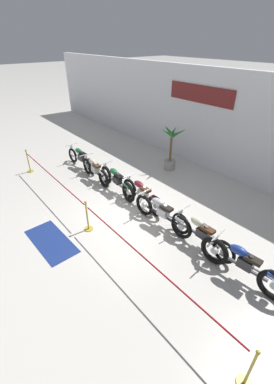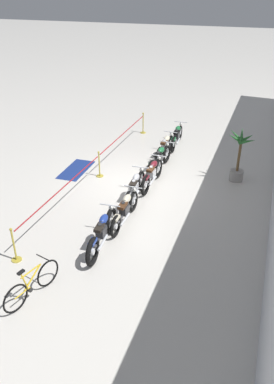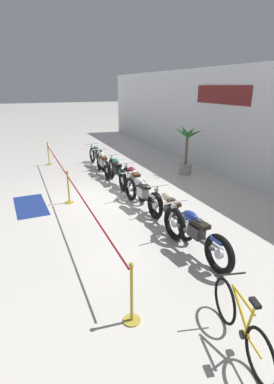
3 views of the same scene
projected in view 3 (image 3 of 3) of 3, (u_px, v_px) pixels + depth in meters
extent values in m
plane|color=silver|center=(112.00, 197.00, 9.90)|extent=(120.00, 120.00, 0.00)
cube|color=white|center=(244.00, 125.00, 11.01)|extent=(28.00, 0.25, 4.20)
cube|color=maroon|center=(222.00, 95.00, 11.72)|extent=(3.30, 0.04, 0.70)
torus|color=black|center=(92.00, 155.00, 14.23)|extent=(0.70, 0.14, 0.69)
torus|color=black|center=(103.00, 162.00, 12.88)|extent=(0.70, 0.14, 0.69)
cylinder|color=silver|center=(92.00, 155.00, 14.23)|extent=(0.17, 0.09, 0.17)
cylinder|color=silver|center=(103.00, 162.00, 12.88)|extent=(0.17, 0.09, 0.17)
cylinder|color=silver|center=(91.00, 149.00, 14.21)|extent=(0.31, 0.07, 0.59)
cube|color=#2D2D30|center=(98.00, 155.00, 13.46)|extent=(0.37, 0.24, 0.26)
cylinder|color=#2D2D30|center=(97.00, 151.00, 13.43)|extent=(0.18, 0.12, 0.24)
cylinder|color=#2D2D30|center=(98.00, 151.00, 13.36)|extent=(0.18, 0.12, 0.24)
cylinder|color=silver|center=(103.00, 159.00, 13.30)|extent=(0.70, 0.10, 0.07)
cube|color=#ADAFB5|center=(97.00, 158.00, 13.55)|extent=(1.27, 0.12, 0.06)
ellipsoid|color=#1E6B38|center=(96.00, 149.00, 13.57)|extent=(0.47, 0.24, 0.22)
cube|color=black|center=(98.00, 151.00, 13.27)|extent=(0.41, 0.22, 0.09)
cube|color=#1E6B38|center=(103.00, 156.00, 12.84)|extent=(0.33, 0.18, 0.08)
cylinder|color=silver|center=(92.00, 144.00, 14.03)|extent=(0.07, 0.62, 0.04)
sphere|color=silver|center=(92.00, 146.00, 14.14)|extent=(0.14, 0.14, 0.14)
torus|color=black|center=(99.00, 162.00, 12.89)|extent=(0.73, 0.16, 0.72)
torus|color=black|center=(107.00, 170.00, 11.62)|extent=(0.73, 0.16, 0.72)
cylinder|color=silver|center=(99.00, 162.00, 12.89)|extent=(0.17, 0.09, 0.17)
cylinder|color=silver|center=(107.00, 170.00, 11.62)|extent=(0.17, 0.09, 0.17)
cylinder|color=silver|center=(99.00, 155.00, 12.87)|extent=(0.31, 0.07, 0.59)
cube|color=silver|center=(103.00, 162.00, 12.16)|extent=(0.37, 0.24, 0.26)
cylinder|color=silver|center=(103.00, 157.00, 12.13)|extent=(0.18, 0.12, 0.24)
cylinder|color=silver|center=(103.00, 158.00, 12.05)|extent=(0.18, 0.12, 0.24)
cylinder|color=silver|center=(109.00, 167.00, 11.98)|extent=(0.70, 0.11, 0.07)
cube|color=black|center=(103.00, 165.00, 12.25)|extent=(1.14, 0.12, 0.06)
ellipsoid|color=beige|center=(102.00, 155.00, 12.27)|extent=(0.47, 0.24, 0.22)
cube|color=#4C2D19|center=(104.00, 158.00, 11.97)|extent=(0.41, 0.22, 0.09)
cube|color=beige|center=(107.00, 164.00, 11.58)|extent=(0.33, 0.18, 0.08)
cylinder|color=silver|center=(99.00, 149.00, 12.68)|extent=(0.07, 0.62, 0.04)
sphere|color=silver|center=(99.00, 152.00, 12.80)|extent=(0.14, 0.14, 0.14)
torus|color=black|center=(112.00, 168.00, 11.86)|extent=(0.77, 0.18, 0.76)
torus|color=black|center=(123.00, 180.00, 10.37)|extent=(0.77, 0.18, 0.76)
cylinder|color=silver|center=(112.00, 168.00, 11.86)|extent=(0.18, 0.09, 0.18)
cylinder|color=silver|center=(123.00, 180.00, 10.37)|extent=(0.18, 0.09, 0.18)
cylinder|color=silver|center=(111.00, 161.00, 11.84)|extent=(0.31, 0.08, 0.59)
cube|color=#2D2D30|center=(117.00, 170.00, 11.02)|extent=(0.38, 0.25, 0.26)
cylinder|color=#2D2D30|center=(117.00, 164.00, 10.99)|extent=(0.19, 0.12, 0.24)
cylinder|color=#2D2D30|center=(117.00, 165.00, 10.91)|extent=(0.19, 0.12, 0.24)
cylinder|color=silver|center=(123.00, 175.00, 10.83)|extent=(0.70, 0.13, 0.07)
cube|color=#47474C|center=(117.00, 173.00, 11.11)|extent=(1.32, 0.17, 0.06)
ellipsoid|color=#1E6B38|center=(116.00, 162.00, 11.14)|extent=(0.48, 0.26, 0.22)
cube|color=black|center=(118.00, 165.00, 10.83)|extent=(0.41, 0.23, 0.09)
cube|color=#1E6B38|center=(122.00, 172.00, 10.33)|extent=(0.33, 0.18, 0.08)
cylinder|color=silver|center=(112.00, 155.00, 11.65)|extent=(0.09, 0.62, 0.04)
sphere|color=silver|center=(111.00, 158.00, 11.77)|extent=(0.14, 0.14, 0.14)
torus|color=black|center=(127.00, 178.00, 10.63)|extent=(0.75, 0.13, 0.75)
torus|color=black|center=(142.00, 190.00, 9.35)|extent=(0.75, 0.13, 0.75)
cylinder|color=silver|center=(127.00, 178.00, 10.63)|extent=(0.18, 0.08, 0.18)
cylinder|color=silver|center=(142.00, 190.00, 9.35)|extent=(0.18, 0.08, 0.18)
cylinder|color=silver|center=(126.00, 170.00, 10.61)|extent=(0.30, 0.06, 0.59)
cube|color=silver|center=(134.00, 180.00, 9.89)|extent=(0.36, 0.23, 0.26)
cylinder|color=silver|center=(134.00, 173.00, 9.86)|extent=(0.18, 0.11, 0.24)
cylinder|color=silver|center=(135.00, 174.00, 9.79)|extent=(0.18, 0.11, 0.24)
cylinder|color=silver|center=(141.00, 186.00, 9.72)|extent=(0.70, 0.09, 0.07)
cube|color=#ADAFB5|center=(134.00, 183.00, 9.98)|extent=(1.16, 0.09, 0.06)
ellipsoid|color=maroon|center=(132.00, 170.00, 10.01)|extent=(0.46, 0.23, 0.22)
cube|color=#4C2D19|center=(136.00, 174.00, 9.70)|extent=(0.40, 0.21, 0.09)
cube|color=maroon|center=(141.00, 182.00, 9.30)|extent=(0.32, 0.17, 0.08)
cylinder|color=silver|center=(127.00, 163.00, 10.43)|extent=(0.05, 0.62, 0.04)
sphere|color=silver|center=(126.00, 166.00, 10.54)|extent=(0.14, 0.14, 0.14)
torus|color=black|center=(131.00, 189.00, 9.49)|extent=(0.75, 0.16, 0.75)
torus|color=black|center=(155.00, 206.00, 8.17)|extent=(0.75, 0.16, 0.75)
cylinder|color=silver|center=(131.00, 189.00, 9.49)|extent=(0.18, 0.09, 0.18)
cylinder|color=silver|center=(155.00, 206.00, 8.17)|extent=(0.18, 0.09, 0.18)
cylinder|color=silver|center=(129.00, 180.00, 9.47)|extent=(0.31, 0.08, 0.59)
cube|color=silver|center=(143.00, 192.00, 8.73)|extent=(0.37, 0.24, 0.26)
cylinder|color=silver|center=(142.00, 185.00, 8.70)|extent=(0.19, 0.12, 0.24)
cylinder|color=silver|center=(143.00, 186.00, 8.63)|extent=(0.19, 0.12, 0.24)
cylinder|color=silver|center=(152.00, 199.00, 8.58)|extent=(0.70, 0.12, 0.07)
cube|color=black|center=(142.00, 196.00, 8.82)|extent=(1.26, 0.15, 0.06)
ellipsoid|color=#B7BABF|center=(139.00, 181.00, 8.84)|extent=(0.47, 0.25, 0.22)
cube|color=black|center=(145.00, 186.00, 8.55)|extent=(0.41, 0.23, 0.09)
cube|color=#B7BABF|center=(154.00, 196.00, 8.12)|extent=(0.33, 0.18, 0.08)
cylinder|color=silver|center=(131.00, 172.00, 9.29)|extent=(0.08, 0.62, 0.04)
sphere|color=silver|center=(130.00, 176.00, 9.41)|extent=(0.14, 0.14, 0.14)
torus|color=black|center=(157.00, 204.00, 8.35)|extent=(0.69, 0.10, 0.69)
torus|color=black|center=(185.00, 227.00, 7.02)|extent=(0.69, 0.10, 0.69)
cylinder|color=silver|center=(157.00, 204.00, 8.35)|extent=(0.17, 0.08, 0.17)
cylinder|color=silver|center=(185.00, 227.00, 7.02)|extent=(0.17, 0.08, 0.17)
cylinder|color=silver|center=(156.00, 194.00, 8.33)|extent=(0.30, 0.06, 0.59)
cube|color=#2D2D30|center=(171.00, 209.00, 7.59)|extent=(0.36, 0.22, 0.26)
cylinder|color=#2D2D30|center=(171.00, 201.00, 7.55)|extent=(0.18, 0.11, 0.24)
cylinder|color=#2D2D30|center=(172.00, 203.00, 7.48)|extent=(0.18, 0.11, 0.24)
cylinder|color=silver|center=(182.00, 218.00, 7.42)|extent=(0.70, 0.07, 0.07)
cube|color=#47474C|center=(170.00, 214.00, 7.68)|extent=(1.22, 0.06, 0.06)
ellipsoid|color=beige|center=(167.00, 197.00, 7.70)|extent=(0.46, 0.22, 0.22)
cube|color=#4C2D19|center=(174.00, 203.00, 7.40)|extent=(0.40, 0.20, 0.09)
cube|color=beige|center=(185.00, 216.00, 6.98)|extent=(0.32, 0.16, 0.08)
cylinder|color=silver|center=(158.00, 186.00, 8.15)|extent=(0.04, 0.62, 0.04)
sphere|color=silver|center=(156.00, 190.00, 8.26)|extent=(0.14, 0.14, 0.14)
torus|color=black|center=(174.00, 223.00, 7.05)|extent=(0.82, 0.20, 0.81)
torus|color=black|center=(219.00, 254.00, 5.77)|extent=(0.82, 0.20, 0.81)
cylinder|color=silver|center=(174.00, 223.00, 7.05)|extent=(0.19, 0.10, 0.19)
cylinder|color=silver|center=(219.00, 254.00, 5.77)|extent=(0.19, 0.10, 0.19)
cylinder|color=silver|center=(173.00, 211.00, 7.03)|extent=(0.31, 0.08, 0.59)
cube|color=#2D2D30|center=(196.00, 231.00, 6.31)|extent=(0.38, 0.25, 0.26)
cylinder|color=#2D2D30|center=(196.00, 222.00, 6.28)|extent=(0.19, 0.13, 0.24)
cylinder|color=#2D2D30|center=(198.00, 224.00, 6.21)|extent=(0.19, 0.13, 0.24)
cylinder|color=silver|center=(210.00, 242.00, 6.17)|extent=(0.70, 0.13, 0.07)
cube|color=#47474C|center=(195.00, 236.00, 6.40)|extent=(1.23, 0.17, 0.06)
ellipsoid|color=navy|center=(191.00, 216.00, 6.42)|extent=(0.48, 0.26, 0.22)
cube|color=black|center=(201.00, 224.00, 6.13)|extent=(0.42, 0.23, 0.09)
cube|color=navy|center=(219.00, 240.00, 5.71)|extent=(0.33, 0.19, 0.08)
cylinder|color=silver|center=(176.00, 202.00, 6.85)|extent=(0.09, 0.62, 0.04)
sphere|color=silver|center=(174.00, 206.00, 6.96)|extent=(0.14, 0.14, 0.14)
torus|color=black|center=(225.00, 301.00, 4.59)|extent=(0.70, 0.21, 0.71)
torus|color=black|center=(260.00, 357.00, 3.64)|extent=(0.70, 0.21, 0.71)
cylinder|color=gold|center=(241.00, 310.00, 4.09)|extent=(0.59, 0.18, 0.43)
cylinder|color=gold|center=(244.00, 301.00, 3.97)|extent=(0.54, 0.16, 0.04)
cylinder|color=gold|center=(251.00, 319.00, 3.83)|extent=(0.15, 0.07, 0.55)
cube|color=black|center=(255.00, 303.00, 3.70)|extent=(0.19, 0.12, 0.05)
cylinder|color=gold|center=(252.00, 343.00, 3.83)|extent=(0.45, 0.13, 0.03)
cylinder|color=black|center=(230.00, 274.00, 4.36)|extent=(0.14, 0.47, 0.03)
cylinder|color=black|center=(243.00, 335.00, 4.07)|extent=(0.13, 0.08, 0.12)
cylinder|color=gray|center=(185.00, 169.00, 12.38)|extent=(0.51, 0.51, 0.41)
cylinder|color=brown|center=(186.00, 150.00, 12.12)|extent=(0.10, 0.10, 1.18)
cone|color=#286B2D|center=(190.00, 133.00, 11.66)|extent=(0.62, 0.19, 0.43)
cone|color=#286B2D|center=(195.00, 133.00, 11.81)|extent=(0.48, 0.63, 0.46)
cone|color=#286B2D|center=(190.00, 132.00, 12.01)|extent=(0.31, 0.49, 0.44)
cone|color=#286B2D|center=(184.00, 130.00, 12.03)|extent=(0.56, 0.22, 0.51)
cone|color=#286B2D|center=(181.00, 132.00, 11.92)|extent=(0.42, 0.58, 0.52)
cone|color=#286B2D|center=(185.00, 133.00, 11.68)|extent=(0.43, 0.58, 0.51)
cylinder|color=gold|center=(49.00, 164.00, 13.90)|extent=(0.28, 0.28, 0.03)
cylinder|color=gold|center=(48.00, 154.00, 13.73)|extent=(0.05, 0.05, 0.95)
sphere|color=gold|center=(47.00, 143.00, 13.56)|extent=(0.08, 0.08, 0.08)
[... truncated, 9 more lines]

